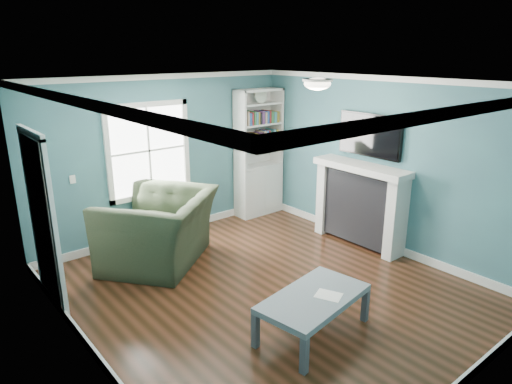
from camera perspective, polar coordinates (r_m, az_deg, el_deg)
floor at (r=6.01m, az=1.41°, el=-12.03°), size 5.00×5.00×0.00m
room_walls at (r=5.41m, az=1.54°, el=2.73°), size 5.00×5.00×5.00m
trim at (r=5.51m, az=1.51°, el=-0.75°), size 4.50×5.00×2.60m
window at (r=7.31m, az=-13.24°, el=5.06°), size 1.40×0.06×1.50m
bookshelf at (r=8.39m, az=0.30°, el=3.36°), size 0.90×0.35×2.31m
fireplace at (r=7.28m, az=12.86°, el=-1.62°), size 0.44×1.58×1.30m
tv at (r=7.11m, az=14.05°, el=6.92°), size 0.06×1.10×0.65m
door at (r=5.80m, az=-25.17°, el=-3.24°), size 0.12×0.98×2.17m
ceiling_fixture at (r=5.95m, az=7.69°, el=13.35°), size 0.38×0.38×0.15m
light_switch at (r=6.94m, az=-21.95°, el=1.48°), size 0.08×0.01×0.12m
recliner at (r=6.61m, az=-12.10°, el=-3.16°), size 1.84×1.75×1.35m
coffee_table at (r=5.02m, az=7.22°, el=-13.32°), size 1.34×0.87×0.45m
paper_sheet at (r=5.02m, az=9.06°, el=-12.64°), size 0.30×0.33×0.00m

